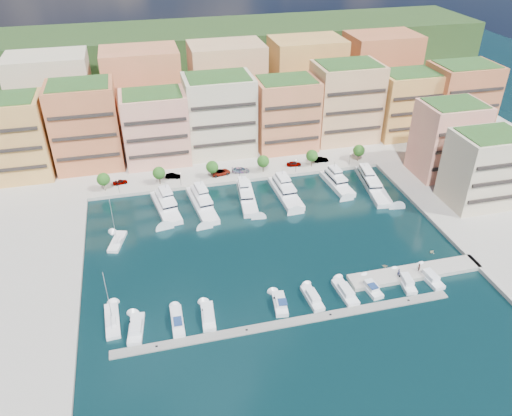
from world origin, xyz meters
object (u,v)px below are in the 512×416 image
Objects in this scene: cruiser_2 at (208,316)px; sailboat_0 at (112,321)px; cruiser_9 at (430,278)px; lamppost_1 at (180,177)px; tender_1 at (385,266)px; cruiser_5 at (312,298)px; car_2 at (221,172)px; yacht_3 at (246,195)px; person_1 at (419,267)px; lamppost_0 at (118,184)px; lamppost_4 at (350,157)px; car_0 at (120,182)px; lamppost_3 at (296,164)px; cruiser_0 at (136,329)px; cruiser_7 at (371,288)px; yacht_2 at (202,202)px; car_3 at (241,170)px; person_0 at (399,272)px; cruiser_6 at (345,292)px; tree_4 at (312,156)px; yacht_1 at (166,205)px; tree_3 at (263,161)px; car_5 at (321,160)px; tree_0 at (103,179)px; lamppost_2 at (240,170)px; cruiser_8 at (405,282)px; cruiser_1 at (177,322)px; sailboat_2 at (117,242)px; car_1 at (173,176)px; tender_3 at (432,252)px; yacht_5 at (336,182)px; tree_1 at (159,173)px; car_4 at (294,164)px; tree_5 at (359,150)px; cruiser_4 at (280,304)px.

sailboat_0 is (-19.36, 3.57, -0.24)m from cruiser_2.
lamppost_1 is at bearing 132.00° from cruiser_9.
tender_1 is at bearing 139.38° from cruiser_9.
car_2 reaches higher than cruiser_5.
yacht_3 is (17.60, -10.85, -2.62)m from lamppost_1.
tender_1 is 0.71× the size of person_1.
lamppost_0 is 3.06× the size of tender_1.
car_0 is at bearing 175.83° from lamppost_4.
cruiser_0 is (-51.62, -55.79, -3.28)m from lamppost_3.
cruiser_7 is 0.87× the size of cruiser_9.
yacht_2 is 47.73m from sailboat_0.
person_0 is (24.14, -57.65, 0.17)m from car_3.
yacht_3 is 2.18× the size of cruiser_6.
yacht_1 is at bearing -164.96° from tree_4.
tree_3 is 1.20× the size of car_5.
car_5 is at bearing 28.74° from tree_4.
tree_0 is 81.92m from cruiser_7.
yacht_1 is (-23.54, -10.47, -2.73)m from lamppost_2.
lamppost_3 is at bearing 56.48° from cruiser_2.
cruiser_5 is at bearing -54.40° from lamppost_0.
car_5 is at bearing -99.77° from car_2.
yacht_2 reaches higher than cruiser_8.
cruiser_2 is (-0.96, -55.79, -3.28)m from lamppost_1.
cruiser_1 reaches higher than cruiser_2.
cruiser_1 is at bearing 70.61° from person_0.
cruiser_9 is at bearing -24.64° from sailboat_2.
sailboat_2 reaches higher than tree_4.
tender_1 is 0.30× the size of car_1.
sailboat_2 is at bearing 119.59° from cruiser_2.
tender_3 is (20.11, -46.87, -3.43)m from lamppost_3.
cruiser_5 is 1.48× the size of car_3.
cruiser_1 is at bearing -179.94° from cruiser_5.
tree_4 reaches higher than yacht_5.
tree_1 is 1.23× the size of car_4.
lamppost_0 reaches higher than tender_1.
yacht_2 is at bearing -147.47° from tree_3.
cruiser_6 is at bearing -0.05° from cruiser_5.
lamppost_1 is at bearing 82.53° from cruiser_1.
tree_5 is at bearing -131.59° from person_1.
yacht_5 reaches higher than lamppost_0.
cruiser_5 reaches higher than tender_3.
cruiser_2 is at bearing -135.43° from tree_5.
car_3 is at bearing 112.80° from cruiser_8.
tree_0 is 1.33× the size of car_0.
tree_0 is at bearing 94.51° from car_5.
cruiser_4 is 35.65m from cruiser_9.
lamppost_0 is 0.22× the size of yacht_3.
cruiser_5 reaches higher than tender_1.
tree_1 reaches higher than car_3.
sailboat_2 is 73.68m from person_1.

